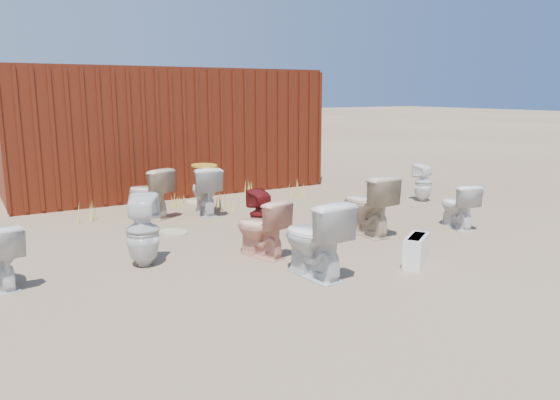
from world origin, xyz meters
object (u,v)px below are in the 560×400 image
toilet_back_beige_right (367,204)px  loose_tank (416,251)px  shipping_container (163,130)px  toilet_back_e (423,183)px  toilet_front_e (458,206)px  toilet_front_maroon (261,215)px  toilet_back_a (143,231)px  toilet_front_pink (261,228)px  toilet_back_beige_left (149,193)px  toilet_back_yellowlid (205,190)px  toilet_front_c (314,238)px

toilet_back_beige_right → loose_tank: (-0.40, -1.37, -0.25)m
shipping_container → toilet_back_beige_right: shipping_container is taller
toilet_back_e → toilet_front_e: bearing=57.9°
toilet_front_maroon → loose_tank: size_ratio=1.35×
toilet_back_a → loose_tank: (2.68, -1.59, -0.24)m
toilet_front_pink → toilet_front_maroon: toilet_front_pink is taller
toilet_back_beige_left → toilet_back_e: toilet_back_beige_left is taller
toilet_front_pink → loose_tank: toilet_front_pink is taller
toilet_back_yellowlid → toilet_back_e: (3.84, -1.02, -0.05)m
toilet_back_yellowlid → loose_tank: toilet_back_yellowlid is taller
toilet_front_pink → toilet_back_e: size_ratio=1.04×
toilet_back_beige_left → toilet_back_e: size_ratio=1.17×
toilet_front_e → toilet_back_yellowlid: (-2.81, 2.72, 0.06)m
toilet_front_pink → toilet_back_yellowlid: toilet_back_yellowlid is taller
shipping_container → toilet_front_pink: bearing=-96.4°
toilet_front_maroon → toilet_back_beige_right: size_ratio=0.78×
toilet_front_maroon → toilet_back_e: (3.79, 0.78, 0.01)m
toilet_front_pink → toilet_back_a: bearing=-32.6°
toilet_back_beige_left → loose_tank: bearing=91.3°
loose_tank → toilet_back_yellowlid: bearing=72.0°
toilet_back_a → shipping_container: bearing=-84.8°
toilet_back_a → toilet_back_beige_right: bearing=-157.0°
toilet_front_e → toilet_back_yellowlid: bearing=-29.6°
toilet_back_beige_left → toilet_front_e: bearing=117.1°
toilet_back_yellowlid → toilet_front_e: bearing=146.6°
toilet_front_e → toilet_back_beige_right: size_ratio=0.77×
toilet_front_e → toilet_back_e: (1.03, 1.70, 0.01)m
toilet_front_pink → toilet_back_beige_right: (1.76, 0.15, 0.07)m
toilet_front_e → loose_tank: size_ratio=1.32×
shipping_container → toilet_back_e: bearing=-45.4°
toilet_front_pink → toilet_back_e: 4.43m
toilet_front_pink → toilet_front_c: toilet_front_c is taller
toilet_back_beige_right → toilet_front_e: bearing=163.8°
toilet_front_pink → toilet_front_maroon: bearing=-136.0°
shipping_container → loose_tank: shipping_container is taller
shipping_container → toilet_back_beige_right: (1.18, -4.97, -0.77)m
toilet_front_c → toilet_back_e: 4.71m
toilet_back_beige_right → toilet_back_yellowlid: 2.74m
shipping_container → toilet_back_yellowlid: (-0.24, -2.63, -0.81)m
toilet_front_c → toilet_front_maroon: size_ratio=1.26×
shipping_container → toilet_front_c: shipping_container is taller
loose_tank → toilet_front_e: bearing=-4.5°
toilet_front_pink → toilet_back_beige_left: toilet_back_beige_left is taller
shipping_container → toilet_front_maroon: shipping_container is taller
toilet_front_maroon → toilet_back_beige_left: 2.20m
toilet_front_c → toilet_back_e: bearing=-153.5°
toilet_back_e → loose_tank: (-2.82, -2.69, -0.17)m
shipping_container → toilet_front_maroon: (-0.19, -4.42, -0.86)m
toilet_front_maroon → toilet_front_c: bearing=78.3°
toilet_back_beige_left → toilet_back_beige_right: bearing=107.4°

